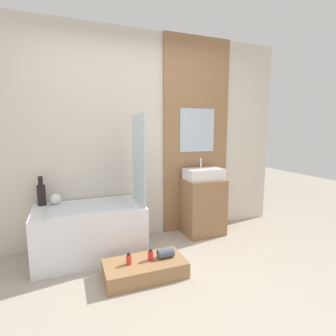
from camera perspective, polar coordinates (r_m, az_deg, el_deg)
ground_plane at (r=2.34m, az=3.94°, el=-28.47°), size 12.00×12.00×0.00m
wall_tiled_back at (r=3.36m, az=-7.47°, el=6.66°), size 4.20×0.06×2.60m
wall_wood_accent at (r=3.62m, az=6.22°, el=6.88°), size 0.96×0.04×2.60m
bathtub at (r=3.10m, az=-16.53°, el=-13.01°), size 1.15×0.66×0.57m
glass_shower_screen at (r=2.95m, az=-6.46°, el=1.91°), size 0.01×0.51×1.00m
wooden_step_bench at (r=2.70m, az=-5.03°, el=-20.99°), size 0.77×0.40×0.15m
vanity_cabinet at (r=3.58m, az=7.63°, el=-8.31°), size 0.52×0.40×0.75m
sink at (r=3.48m, az=7.78°, el=-1.29°), size 0.49×0.31×0.27m
vase_tall_dark at (r=3.21m, az=-25.86°, el=-5.02°), size 0.09×0.09×0.32m
vase_round_light at (r=3.20m, az=-23.30°, el=-6.22°), size 0.12×0.12×0.12m
bottle_soap_primary at (r=2.61m, az=-8.52°, el=-19.06°), size 0.05×0.05×0.11m
bottle_soap_secondary at (r=2.66m, az=-3.81°, el=-18.46°), size 0.05×0.05×0.11m
towel_roll at (r=2.70m, az=-0.52°, el=-18.01°), size 0.16×0.09×0.09m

